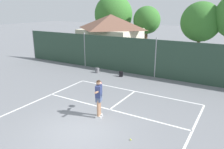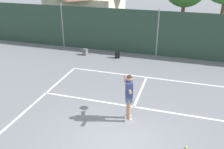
% 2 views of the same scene
% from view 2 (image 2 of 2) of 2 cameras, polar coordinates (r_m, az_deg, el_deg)
% --- Properties ---
extents(ground_plane, '(120.00, 120.00, 0.00)m').
position_cam_2_polar(ground_plane, '(8.47, 1.26, -15.85)').
color(ground_plane, slate).
extents(court_markings, '(8.30, 11.10, 0.01)m').
position_cam_2_polar(court_markings, '(8.95, 2.42, -13.27)').
color(court_markings, white).
rests_on(court_markings, ground).
extents(chainlink_fence, '(26.09, 0.09, 2.97)m').
position_cam_2_polar(chainlink_fence, '(15.86, 10.37, 9.14)').
color(chainlink_fence, '#284233').
rests_on(chainlink_fence, ground).
extents(clubhouse_building, '(5.90, 5.26, 4.38)m').
position_cam_2_polar(clubhouse_building, '(21.76, -5.86, 15.76)').
color(clubhouse_building, beige).
rests_on(clubhouse_building, ground).
extents(tennis_player, '(0.61, 1.35, 1.85)m').
position_cam_2_polar(tennis_player, '(9.07, 3.87, -4.39)').
color(tennis_player, silver).
rests_on(tennis_player, ground).
extents(tennis_ball, '(0.07, 0.07, 0.07)m').
position_cam_2_polar(tennis_ball, '(8.67, 16.60, -15.65)').
color(tennis_ball, '#CCE033').
rests_on(tennis_ball, ground).
extents(backpack_grey, '(0.32, 0.31, 0.46)m').
position_cam_2_polar(backpack_grey, '(16.15, -6.14, 5.14)').
color(backpack_grey, slate).
rests_on(backpack_grey, ground).
extents(backpack_black, '(0.33, 0.32, 0.46)m').
position_cam_2_polar(backpack_black, '(15.52, 1.24, 4.47)').
color(backpack_black, black).
rests_on(backpack_black, ground).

